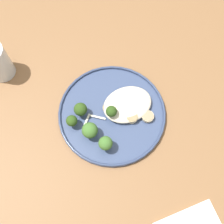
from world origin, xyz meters
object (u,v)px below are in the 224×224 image
Objects in this scene: seared_scallop_tiny_bay at (108,108)px; broccoli_floret_near_rim at (81,110)px; seared_scallop_left_edge at (121,113)px; seared_scallop_half_hidden at (129,107)px; broccoli_floret_split_head at (106,143)px; broccoli_floret_small_sprig at (72,121)px; broccoli_floret_right_tilted at (111,112)px; dinner_plate at (112,114)px; broccoli_floret_tall_stalk at (90,130)px; seared_scallop_large_seared at (123,97)px; seared_scallop_right_edge at (148,116)px; seared_scallop_tilted_round at (132,117)px.

seared_scallop_tiny_bay is 0.56× the size of broccoli_floret_near_rim.
seared_scallop_half_hidden is (0.03, 0.01, -0.00)m from seared_scallop_left_edge.
seared_scallop_half_hidden is at bearing -19.37° from seared_scallop_tiny_bay.
broccoli_floret_small_sprig is at bearing 121.83° from broccoli_floret_split_head.
seared_scallop_tiny_bay is at bearing 92.52° from broccoli_floret_right_tilted.
broccoli_floret_split_head is at bearing -115.63° from seared_scallop_tiny_bay.
dinner_plate is 5.65× the size of broccoli_floret_tall_stalk.
seared_scallop_large_seared is 0.56× the size of broccoli_floret_split_head.
seared_scallop_half_hidden is at bearing 126.57° from seared_scallop_right_edge.
seared_scallop_tilted_round is at bearing -47.21° from seared_scallop_left_edge.
seared_scallop_half_hidden is at bearing 12.58° from broccoli_floret_tall_stalk.
seared_scallop_tilted_round is at bearing -30.29° from broccoli_floret_right_tilted.
dinner_plate is at bearing 175.68° from seared_scallop_half_hidden.
seared_scallop_tiny_bay is 0.09m from broccoli_floret_tall_stalk.
seared_scallop_right_edge is 0.20m from broccoli_floret_small_sprig.
seared_scallop_left_edge is 0.05m from seared_scallop_large_seared.
seared_scallop_tiny_bay reaches higher than dinner_plate.
broccoli_floret_tall_stalk reaches higher than seared_scallop_tiny_bay.
broccoli_floret_split_head reaches higher than seared_scallop_left_edge.
seared_scallop_large_seared is at bearing 116.54° from seared_scallop_right_edge.
broccoli_floret_tall_stalk reaches higher than broccoli_floret_small_sprig.
broccoli_floret_split_head is at bearing -63.83° from broccoli_floret_tall_stalk.
seared_scallop_tilted_round is 0.10m from broccoli_floret_split_head.
broccoli_floret_right_tilted is at bearing -10.72° from broccoli_floret_small_sprig.
broccoli_floret_split_head reaches higher than seared_scallop_right_edge.
broccoli_floret_tall_stalk is (0.00, -0.06, 0.00)m from broccoli_floret_near_rim.
seared_scallop_right_edge is at bearing -53.43° from seared_scallop_half_hidden.
broccoli_floret_small_sprig is at bearing -174.04° from seared_scallop_large_seared.
seared_scallop_tilted_round is 0.64× the size of broccoli_floret_tall_stalk.
seared_scallop_half_hidden is at bearing -4.32° from dinner_plate.
seared_scallop_half_hidden is 1.21× the size of seared_scallop_tiny_bay.
seared_scallop_right_edge is at bearing -36.20° from seared_scallop_tiny_bay.
seared_scallop_tilted_round is 0.06m from broccoli_floret_right_tilted.
seared_scallop_tiny_bay is 0.52× the size of broccoli_floret_right_tilted.
seared_scallop_tiny_bay is at bearing 134.45° from seared_scallop_left_edge.
broccoli_floret_tall_stalk is at bearing 178.33° from seared_scallop_tilted_round.
broccoli_floret_right_tilted is 1.20× the size of broccoli_floret_small_sprig.
broccoli_floret_right_tilted is 0.07m from broccoli_floret_tall_stalk.
broccoli_floret_right_tilted is (-0.03, 0.00, 0.02)m from seared_scallop_left_edge.
seared_scallop_large_seared is at bearing 5.96° from broccoli_floret_small_sprig.
seared_scallop_large_seared is 0.57× the size of broccoli_floret_right_tilted.
broccoli_floret_split_head is (0.02, -0.11, 0.00)m from broccoli_floret_near_rim.
dinner_plate is at bearing 55.60° from broccoli_floret_right_tilted.
seared_scallop_tiny_bay is 0.07m from seared_scallop_tilted_round.
seared_scallop_large_seared reaches higher than dinner_plate.
broccoli_floret_split_head reaches higher than broccoli_floret_small_sprig.
broccoli_floret_right_tilted is 0.99× the size of broccoli_floret_split_head.
seared_scallop_left_edge is 0.67× the size of broccoli_floret_small_sprig.
dinner_plate is 10.23× the size of seared_scallop_left_edge.
seared_scallop_tilted_round is (-0.00, -0.06, 0.00)m from seared_scallop_large_seared.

